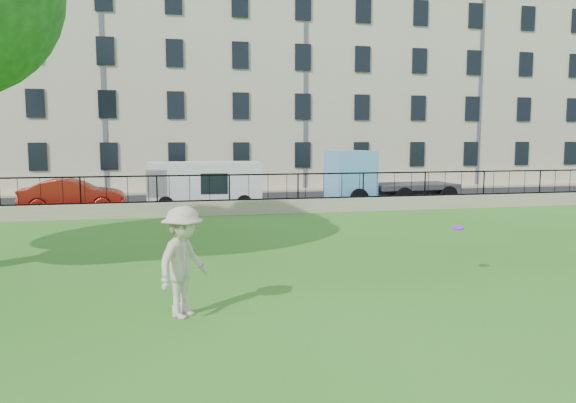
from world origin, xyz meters
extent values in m
plane|color=#2A6818|center=(0.00, 0.00, 0.00)|extent=(120.00, 120.00, 0.00)
cube|color=gray|center=(0.00, 12.00, 0.30)|extent=(50.00, 0.40, 0.60)
cube|color=black|center=(0.00, 12.00, 0.63)|extent=(50.00, 0.05, 0.06)
cube|color=black|center=(0.00, 12.00, 1.70)|extent=(50.00, 0.05, 0.06)
cube|color=black|center=(0.00, 16.70, 0.01)|extent=(60.00, 9.00, 0.01)
cube|color=gray|center=(0.00, 21.90, 0.06)|extent=(60.00, 1.40, 0.12)
cube|color=#AFA98B|center=(0.00, 27.60, 6.50)|extent=(56.00, 10.00, 13.00)
imported|color=beige|center=(-2.38, -1.54, 1.02)|extent=(1.40, 1.51, 2.04)
cylinder|color=purple|center=(4.00, 0.09, 1.17)|extent=(0.30, 0.31, 0.12)
imported|color=#A11F13|center=(-6.65, 14.40, 0.73)|extent=(4.47, 1.65, 1.46)
cube|color=silver|center=(-0.88, 14.40, 1.08)|extent=(5.20, 2.22, 2.15)
cube|color=#5FA8E0|center=(8.29, 14.40, 1.32)|extent=(6.44, 2.67, 2.64)
camera|label=1|loc=(-2.68, -11.70, 3.26)|focal=35.00mm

